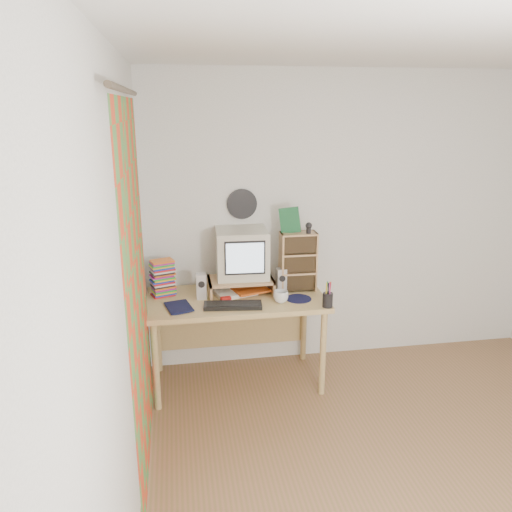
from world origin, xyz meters
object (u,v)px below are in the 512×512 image
object	(u,v)px
dvd_stack	(163,281)
mug	(281,297)
keyboard	(233,305)
cd_rack	(298,262)
desk	(235,310)
crt_monitor	(242,254)
diary	(167,307)

from	to	relation	value
dvd_stack	mug	world-z (taller)	dvd_stack
keyboard	cd_rack	size ratio (longest dim) A/B	0.90
desk	keyboard	xyz separation A→B (m)	(-0.05, -0.26, 0.15)
crt_monitor	mug	world-z (taller)	crt_monitor
desk	cd_rack	bearing A→B (deg)	2.72
dvd_stack	crt_monitor	bearing A→B (deg)	-17.77
crt_monitor	dvd_stack	distance (m)	0.67
cd_rack	diary	bearing A→B (deg)	-165.39
dvd_stack	mug	bearing A→B (deg)	-36.95
desk	diary	distance (m)	0.61
desk	dvd_stack	distance (m)	0.63
keyboard	dvd_stack	xyz separation A→B (m)	(-0.52, 0.34, 0.11)
crt_monitor	mug	distance (m)	0.48
desk	cd_rack	xyz separation A→B (m)	(0.52, 0.02, 0.38)
cd_rack	dvd_stack	bearing A→B (deg)	177.99
keyboard	diary	distance (m)	0.49
dvd_stack	mug	distance (m)	0.95
diary	cd_rack	bearing A→B (deg)	0.27
keyboard	mug	size ratio (longest dim) A/B	3.71
desk	keyboard	size ratio (longest dim) A/B	3.21
cd_rack	mug	size ratio (longest dim) A/B	4.14
desk	crt_monitor	world-z (taller)	crt_monitor
desk	diary	world-z (taller)	diary
mug	diary	world-z (taller)	mug
desk	mug	world-z (taller)	mug
desk	cd_rack	size ratio (longest dim) A/B	2.88
crt_monitor	keyboard	world-z (taller)	crt_monitor
crt_monitor	keyboard	xyz separation A→B (m)	(-0.12, -0.35, -0.30)
crt_monitor	mug	size ratio (longest dim) A/B	3.47
desk	mug	xyz separation A→B (m)	(0.33, -0.22, 0.18)
mug	cd_rack	bearing A→B (deg)	51.91
desk	diary	size ratio (longest dim) A/B	6.52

